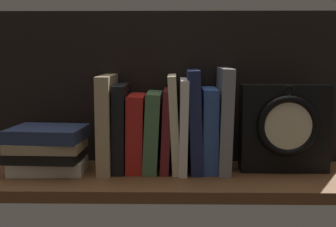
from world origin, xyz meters
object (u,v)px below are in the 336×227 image
(book_white_catcher, at_px, (183,125))
(book_green_romantic, at_px, (153,131))
(book_navy_bierce, at_px, (195,120))
(book_blue_modern, at_px, (209,129))
(framed_clock, at_px, (284,128))
(book_red_requiem, at_px, (136,132))
(book_stack_side, at_px, (47,149))
(book_gray_chess, at_px, (224,119))
(book_black_skeptic, at_px, (121,127))
(book_maroon_dawkins, at_px, (165,130))
(book_tan_shortstories, at_px, (107,123))
(book_cream_twain, at_px, (174,123))

(book_white_catcher, bearing_deg, book_green_romantic, 180.00)
(book_white_catcher, distance_m, book_navy_bierce, 0.03)
(book_blue_modern, bearing_deg, framed_clock, -3.25)
(book_navy_bierce, bearing_deg, book_blue_modern, 0.00)
(book_navy_bierce, height_order, framed_clock, book_navy_bierce)
(book_red_requiem, bearing_deg, book_navy_bierce, 0.00)
(framed_clock, relative_size, book_stack_side, 1.13)
(book_gray_chess, bearing_deg, book_stack_side, -174.48)
(book_black_skeptic, distance_m, book_maroon_dawkins, 0.11)
(book_red_requiem, bearing_deg, framed_clock, -1.64)
(book_blue_modern, xyz_separation_m, book_gray_chess, (0.03, 0.00, 0.02))
(book_red_requiem, xyz_separation_m, book_blue_modern, (0.17, 0.00, 0.01))
(book_green_romantic, xyz_separation_m, book_maroon_dawkins, (0.03, 0.00, 0.00))
(book_tan_shortstories, relative_size, book_navy_bierce, 0.94)
(book_black_skeptic, height_order, book_blue_modern, book_black_skeptic)
(book_maroon_dawkins, relative_size, framed_clock, 0.94)
(book_tan_shortstories, height_order, book_navy_bierce, book_navy_bierce)
(book_maroon_dawkins, distance_m, book_navy_bierce, 0.07)
(book_cream_twain, relative_size, framed_clock, 1.10)
(book_green_romantic, xyz_separation_m, book_stack_side, (-0.24, -0.04, -0.04))
(book_stack_side, bearing_deg, book_cream_twain, 7.70)
(book_black_skeptic, relative_size, book_stack_side, 1.12)
(book_black_skeptic, xyz_separation_m, book_red_requiem, (0.04, 0.00, -0.01))
(framed_clock, bearing_deg, book_black_skeptic, 178.52)
(book_tan_shortstories, bearing_deg, book_stack_side, -163.63)
(book_gray_chess, bearing_deg, framed_clock, -4.04)
(book_maroon_dawkins, height_order, book_navy_bierce, book_navy_bierce)
(book_green_romantic, distance_m, book_white_catcher, 0.08)
(book_red_requiem, height_order, book_navy_bierce, book_navy_bierce)
(book_white_catcher, height_order, framed_clock, book_white_catcher)
(book_maroon_dawkins, xyz_separation_m, book_gray_chess, (0.14, 0.00, 0.03))
(book_tan_shortstories, xyz_separation_m, book_navy_bierce, (0.21, 0.00, 0.01))
(book_white_catcher, height_order, book_gray_chess, book_gray_chess)
(book_green_romantic, height_order, book_stack_side, book_green_romantic)
(book_gray_chess, bearing_deg, book_white_catcher, 180.00)
(book_red_requiem, distance_m, book_cream_twain, 0.09)
(book_black_skeptic, height_order, book_green_romantic, book_black_skeptic)
(book_red_requiem, bearing_deg, book_cream_twain, 0.00)
(book_cream_twain, bearing_deg, book_red_requiem, 180.00)
(book_cream_twain, bearing_deg, book_blue_modern, 0.00)
(book_maroon_dawkins, bearing_deg, book_stack_side, -171.68)
(book_black_skeptic, relative_size, book_white_catcher, 0.94)
(book_blue_modern, bearing_deg, book_green_romantic, 180.00)
(book_green_romantic, bearing_deg, book_blue_modern, 0.00)
(book_white_catcher, relative_size, book_gray_chess, 0.89)
(book_red_requiem, height_order, book_white_catcher, book_white_catcher)
(book_blue_modern, distance_m, book_gray_chess, 0.04)
(framed_clock, bearing_deg, book_blue_modern, 176.75)
(book_tan_shortstories, xyz_separation_m, book_red_requiem, (0.07, 0.00, -0.02))
(book_green_romantic, bearing_deg, book_black_skeptic, 180.00)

